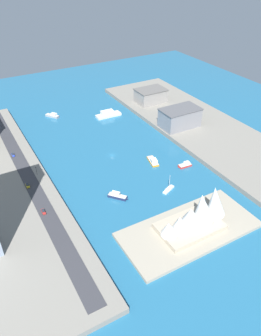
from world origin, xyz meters
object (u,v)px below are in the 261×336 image
water_taxi_orange (153,161)px  yacht_sleek_gray (52,115)px  sailboat_small_white (169,189)px  taxi_yellow_cab (28,185)px  traffic_light_waterfront (36,169)px  opera_landmark (197,214)px  ferry_white_commuter (108,114)px  carpark_squat_concrete (151,96)px  patrol_launch_navy (117,196)px  tugboat_red (185,165)px  warehouse_low_gray (180,118)px  pickup_red (43,211)px  hatchback_blue (13,155)px

water_taxi_orange → yacht_sleek_gray: yacht_sleek_gray is taller
sailboat_small_white → taxi_yellow_cab: bearing=-29.2°
traffic_light_waterfront → opera_landmark: size_ratio=0.15×
ferry_white_commuter → traffic_light_waterfront: 108.43m
sailboat_small_white → taxi_yellow_cab: size_ratio=2.58×
water_taxi_orange → opera_landmark: size_ratio=0.35×
sailboat_small_white → carpark_squat_concrete: size_ratio=0.41×
traffic_light_waterfront → yacht_sleek_gray: bearing=-114.2°
water_taxi_orange → patrol_launch_navy: 47.96m
opera_landmark → tugboat_red: bearing=-122.5°
carpark_squat_concrete → ferry_white_commuter: bearing=2.9°
yacht_sleek_gray → taxi_yellow_cab: bearing=63.6°
sailboat_small_white → patrol_launch_navy: 34.30m
ferry_white_commuter → yacht_sleek_gray: 52.16m
traffic_light_waterfront → warehouse_low_gray: bearing=-175.3°
tugboat_red → patrol_launch_navy: bearing=7.1°
patrol_launch_navy → opera_landmark: 53.49m
carpark_squat_concrete → opera_landmark: size_ratio=0.67×
ferry_white_commuter → carpark_squat_concrete: size_ratio=0.87×
pickup_red → traffic_light_waterfront: traffic_light_waterfront is taller
opera_landmark → pickup_red: bearing=-35.7°
ferry_white_commuter → taxi_yellow_cab: ferry_white_commuter is taller
water_taxi_orange → yacht_sleek_gray: bearing=-70.3°
yacht_sleek_gray → pickup_red: pickup_red is taller
opera_landmark → ferry_white_commuter: bearing=-98.2°
tugboat_red → carpark_squat_concrete: size_ratio=0.37×
water_taxi_orange → tugboat_red: (-17.65, 15.69, -0.14)m
ferry_white_commuter → hatchback_blue: (95.07, 32.36, 2.20)m
patrol_launch_navy → traffic_light_waterfront: bearing=-49.7°
warehouse_low_gray → hatchback_blue: size_ratio=6.72×
sailboat_small_white → patrol_launch_navy: size_ratio=0.98×
hatchback_blue → traffic_light_waterfront: size_ratio=0.77×
opera_landmark → yacht_sleek_gray: bearing=-82.6°
taxi_yellow_cab → pickup_red: size_ratio=0.95×
patrol_launch_navy → warehouse_low_gray: bearing=-148.1°
tugboat_red → hatchback_blue: 127.97m
sailboat_small_white → warehouse_low_gray: bearing=-130.8°
yacht_sleek_gray → pickup_red: size_ratio=2.84×
yacht_sleek_gray → carpark_squat_concrete: carpark_squat_concrete is taller
warehouse_low_gray → pickup_red: warehouse_low_gray is taller
water_taxi_orange → warehouse_low_gray: 58.69m
water_taxi_orange → carpark_squat_concrete: carpark_squat_concrete is taller
sailboat_small_white → warehouse_low_gray: warehouse_low_gray is taller
yacht_sleek_gray → patrol_launch_navy: (1.96, 134.77, -0.07)m
taxi_yellow_cab → pickup_red: bearing=92.6°
yacht_sleek_gray → hatchback_blue: (48.94, 56.70, 2.82)m
tugboat_red → hatchback_blue: size_ratio=2.16×
taxi_yellow_cab → traffic_light_waterfront: traffic_light_waterfront is taller
water_taxi_orange → traffic_light_waterfront: size_ratio=2.33×
ferry_white_commuter → pickup_red: size_ratio=5.18×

